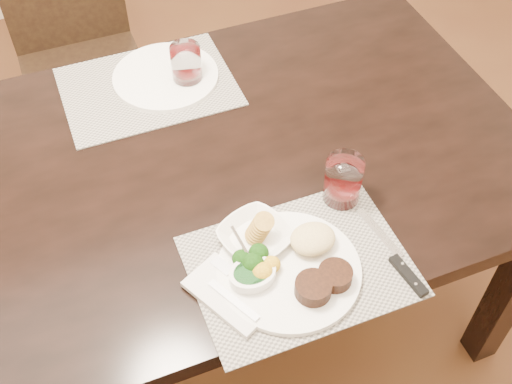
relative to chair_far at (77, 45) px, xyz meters
name	(u,v)px	position (x,y,z in m)	size (l,w,h in m)	color
ground_plane	(166,333)	(0.00, -0.93, -0.50)	(4.50, 4.50, 0.00)	#4B2818
dining_table	(137,203)	(0.00, -0.93, 0.16)	(2.00, 1.00, 0.75)	black
chair_far	(77,45)	(0.00, 0.00, 0.00)	(0.42, 0.42, 0.90)	black
placemat_near	(300,266)	(0.27, -1.30, 0.25)	(0.46, 0.34, 0.00)	gray
placemat_far	(148,87)	(0.13, -0.61, 0.25)	(0.46, 0.34, 0.00)	gray
dinner_plate	(296,266)	(0.26, -1.31, 0.27)	(0.31, 0.31, 0.05)	white
napkin_fork	(230,294)	(0.11, -1.32, 0.26)	(0.18, 0.21, 0.02)	silver
steak_knife	(401,265)	(0.47, -1.38, 0.26)	(0.04, 0.26, 0.01)	white
cracker_bowl	(255,236)	(0.21, -1.21, 0.27)	(0.19, 0.19, 0.07)	white
sauce_ramekin	(252,276)	(0.16, -1.30, 0.27)	(0.10, 0.15, 0.08)	white
wine_glass_near	(343,182)	(0.44, -1.16, 0.30)	(0.09, 0.09, 0.12)	white
far_plate	(166,76)	(0.18, -0.60, 0.26)	(0.29, 0.29, 0.01)	white
wine_glass_far	(187,67)	(0.24, -0.63, 0.30)	(0.08, 0.08, 0.11)	white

